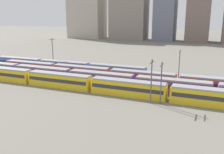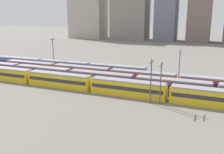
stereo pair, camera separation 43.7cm
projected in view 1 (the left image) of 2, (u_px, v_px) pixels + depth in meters
The scene contains 13 objects.
ground_plane at pixel (27, 75), 78.78m from camera, with size 600.00×600.00×0.00m, color slate.
train_track_0 at pixel (92, 84), 61.28m from camera, with size 74.70×3.06×3.75m.
train_track_1 at pixel (101, 79), 65.94m from camera, with size 93.60×3.06×3.75m.
train_track_2 at pixel (142, 78), 66.95m from camera, with size 93.60×3.06×3.75m.
train_track_3 at pixel (64, 67), 82.03m from camera, with size 55.80×3.06×3.75m.
catenary_pole_0 at pixel (161, 81), 51.49m from camera, with size 0.24×3.20×9.11m.
catenary_pole_1 at pixel (179, 64), 70.38m from camera, with size 0.24×3.20×9.01m.
catenary_pole_2 at pixel (151, 79), 51.95m from camera, with size 0.24×3.20×9.58m.
catenary_pole_3 at pixel (53, 52), 85.68m from camera, with size 0.24×3.20×11.00m.
distant_building_0 at pixel (87, 5), 204.19m from camera, with size 28.63×18.91×53.49m, color #B2A899.
distant_building_1 at pixel (129, 14), 192.27m from camera, with size 27.88×17.42×39.62m, color gray.
distant_building_2 at pixel (166, 4), 180.33m from camera, with size 15.12×17.55×52.58m, color slate.
distant_building_3 at pixel (198, 19), 174.16m from camera, with size 15.43×19.90×32.64m, color #7A665B.
Camera 1 is at (54.30, -52.76, 18.33)m, focal length 39.65 mm.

